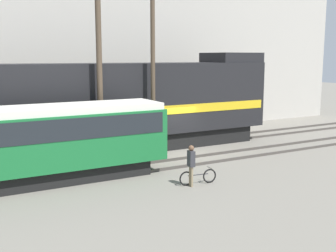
% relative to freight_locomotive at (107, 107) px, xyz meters
% --- Properties ---
extents(ground_plane, '(120.00, 120.00, 0.00)m').
position_rel_freight_locomotive_xyz_m(ground_plane, '(3.58, -2.19, -2.60)').
color(ground_plane, slate).
extents(track_near, '(60.00, 1.51, 0.14)m').
position_rel_freight_locomotive_xyz_m(track_near, '(3.58, -4.11, -2.53)').
color(track_near, '#47423D').
rests_on(track_near, ground).
extents(track_far, '(60.00, 1.51, 0.14)m').
position_rel_freight_locomotive_xyz_m(track_far, '(3.58, -0.00, -2.53)').
color(track_far, '#47423D').
rests_on(track_far, ground).
extents(building_backdrop, '(37.99, 6.00, 15.20)m').
position_rel_freight_locomotive_xyz_m(building_backdrop, '(3.58, 7.90, 5.00)').
color(building_backdrop, '#B7B2A8').
rests_on(building_backdrop, ground).
extents(freight_locomotive, '(20.17, 3.04, 5.57)m').
position_rel_freight_locomotive_xyz_m(freight_locomotive, '(0.00, 0.00, 0.00)').
color(freight_locomotive, black).
rests_on(freight_locomotive, ground).
extents(streetcar, '(12.28, 2.54, 3.29)m').
position_rel_freight_locomotive_xyz_m(streetcar, '(-5.31, -4.11, -0.72)').
color(streetcar, black).
rests_on(streetcar, ground).
extents(bicycle, '(1.69, 0.44, 0.68)m').
position_rel_freight_locomotive_xyz_m(bicycle, '(1.17, -7.42, -2.29)').
color(bicycle, black).
rests_on(bicycle, ground).
extents(person, '(0.27, 0.39, 1.74)m').
position_rel_freight_locomotive_xyz_m(person, '(0.76, -7.51, -1.54)').
color(person, '#8C7A5B').
rests_on(person, ground).
extents(utility_pole_center, '(0.28, 0.28, 8.38)m').
position_rel_freight_locomotive_xyz_m(utility_pole_center, '(-1.14, -2.06, 1.59)').
color(utility_pole_center, '#4C3D2D').
rests_on(utility_pole_center, ground).
extents(utility_pole_right, '(0.24, 0.24, 9.60)m').
position_rel_freight_locomotive_xyz_m(utility_pole_right, '(1.80, -2.06, 2.20)').
color(utility_pole_right, '#4C3D2D').
rests_on(utility_pole_right, ground).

